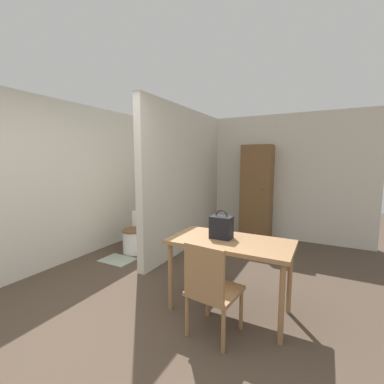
{
  "coord_description": "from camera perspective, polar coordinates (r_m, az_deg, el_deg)",
  "views": [
    {
      "loc": [
        1.6,
        -1.41,
        1.6
      ],
      "look_at": [
        -0.14,
        1.89,
        1.14
      ],
      "focal_mm": 24.0,
      "sensor_mm": 36.0,
      "label": 1
    }
  ],
  "objects": [
    {
      "name": "wooden_chair",
      "position": [
        2.44,
        4.21,
        -20.39
      ],
      "size": [
        0.47,
        0.47,
        0.89
      ],
      "rotation": [
        0.0,
        0.0,
        -0.11
      ],
      "color": "#997047",
      "rests_on": "ground_plane"
    },
    {
      "name": "wall_back",
      "position": [
        5.67,
        11.34,
        3.42
      ],
      "size": [
        4.93,
        0.12,
        2.5
      ],
      "color": "beige",
      "rests_on": "ground_plane"
    },
    {
      "name": "handbag",
      "position": [
        2.75,
        6.54,
        -7.72
      ],
      "size": [
        0.22,
        0.16,
        0.3
      ],
      "color": "black",
      "rests_on": "dining_table"
    },
    {
      "name": "wooden_cabinet",
      "position": [
        5.31,
        14.17,
        -0.17
      ],
      "size": [
        0.57,
        0.47,
        1.9
      ],
      "color": "brown",
      "rests_on": "ground_plane"
    },
    {
      "name": "bath_mat",
      "position": [
        4.43,
        -16.26,
        -14.29
      ],
      "size": [
        0.51,
        0.39,
        0.01
      ],
      "color": "#99A899",
      "rests_on": "ground_plane"
    },
    {
      "name": "dining_table",
      "position": [
        2.75,
        8.46,
        -12.36
      ],
      "size": [
        1.25,
        0.65,
        0.78
      ],
      "color": "#997047",
      "rests_on": "ground_plane"
    },
    {
      "name": "wall_left",
      "position": [
        4.98,
        -19.15,
        2.66
      ],
      "size": [
        0.12,
        4.96,
        2.5
      ],
      "color": "beige",
      "rests_on": "ground_plane"
    },
    {
      "name": "ground_plane",
      "position": [
        2.67,
        -19.22,
        -30.25
      ],
      "size": [
        16.0,
        16.0,
        0.0
      ],
      "primitive_type": "plane",
      "color": "#4C3D30"
    },
    {
      "name": "partition_wall",
      "position": [
        4.64,
        -1.31,
        2.76
      ],
      "size": [
        0.12,
        2.66,
        2.5
      ],
      "color": "beige",
      "rests_on": "ground_plane"
    },
    {
      "name": "toilet",
      "position": [
        4.68,
        -12.2,
        -9.39
      ],
      "size": [
        0.42,
        0.56,
        0.68
      ],
      "color": "white",
      "rests_on": "ground_plane"
    }
  ]
}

